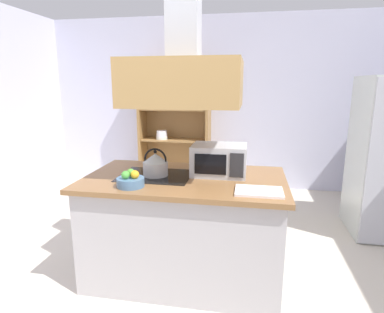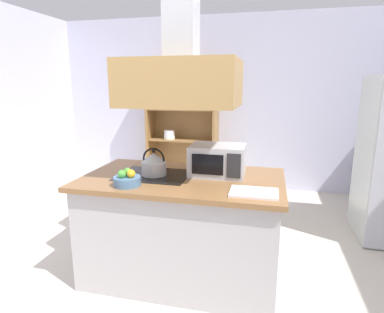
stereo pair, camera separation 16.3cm
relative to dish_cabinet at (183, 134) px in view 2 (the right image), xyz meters
name	(u,v)px [view 2 (the right image)]	position (x,y,z in m)	size (l,w,h in m)	color
ground_plane	(197,296)	(0.86, -2.79, -0.87)	(7.80, 7.80, 0.00)	beige
wall_back	(238,104)	(0.86, 0.21, 0.48)	(6.00, 0.12, 2.70)	silver
kitchen_island	(183,226)	(0.67, -2.50, -0.41)	(1.67, 0.99, 0.90)	#AFACAE
range_hood	(182,69)	(0.67, -2.50, 0.91)	(0.90, 0.70, 1.21)	#B0874D
dish_cabinet	(183,134)	(0.00, 0.00, 0.00)	(1.12, 0.40, 1.96)	olive
kettle	(154,164)	(0.42, -2.50, 0.13)	(0.21, 0.21, 0.24)	#BDB8B5
cutting_board	(254,193)	(1.28, -2.78, 0.04)	(0.34, 0.24, 0.02)	white
microwave	(218,160)	(0.95, -2.36, 0.16)	(0.46, 0.35, 0.26)	#B7BABF
fruit_bowl	(127,180)	(0.32, -2.82, 0.08)	(0.21, 0.21, 0.13)	#4C7299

